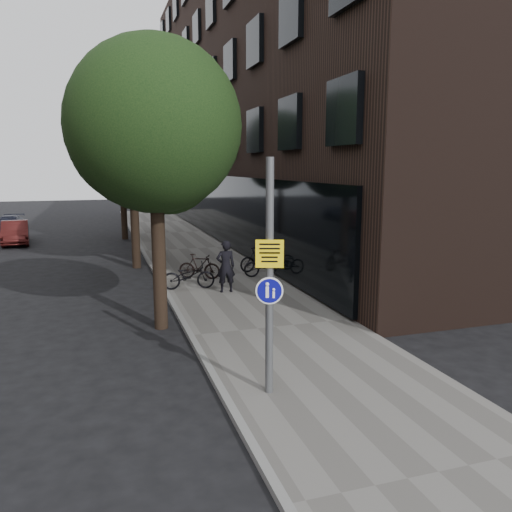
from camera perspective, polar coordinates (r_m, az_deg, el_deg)
name	(u,v)px	position (r m, az deg, el deg)	size (l,w,h in m)	color
ground	(320,384)	(10.39, 7.35, -14.27)	(120.00, 120.00, 0.00)	black
sidewalk	(218,276)	(19.50, -4.41, -2.35)	(4.50, 60.00, 0.12)	#63605B
curb_edge	(159,280)	(19.13, -10.99, -2.74)	(0.15, 60.00, 0.13)	slate
building_right_dark_brick	(299,91)	(33.36, 4.95, 18.29)	(12.00, 40.00, 18.00)	black
street_tree_near	(157,134)	(13.30, -11.27, 13.55)	(4.40, 4.40, 7.50)	black
street_tree_mid	(133,146)	(21.75, -13.87, 12.09)	(5.00, 5.00, 7.80)	black
street_tree_far	(122,152)	(30.73, -15.04, 11.40)	(5.00, 5.00, 7.80)	black
signpost	(269,278)	(8.98, 1.55, -2.54)	(0.48, 0.19, 4.33)	#595B5E
pedestrian	(226,266)	(16.69, -3.49, -1.18)	(0.64, 0.42, 1.75)	black
parked_bike_facade_near	(267,264)	(19.12, 1.23, -0.95)	(0.63, 1.79, 0.94)	black
parked_bike_facade_far	(259,259)	(20.02, 0.33, -0.36)	(0.47, 1.66, 1.00)	black
parked_bike_curb_near	(189,276)	(17.30, -7.72, -2.24)	(0.62, 1.78, 0.93)	black
parked_bike_curb_far	(199,266)	(18.81, -6.49, -1.19)	(0.45, 1.58, 0.95)	black
parked_car_mid	(15,233)	(30.95, -25.81, 2.43)	(1.37, 3.92, 1.29)	#4C1715
parked_car_far	(9,224)	(36.67, -26.38, 3.29)	(1.54, 3.78, 1.10)	black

